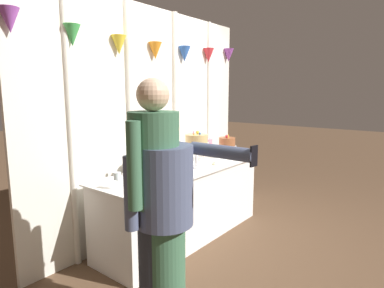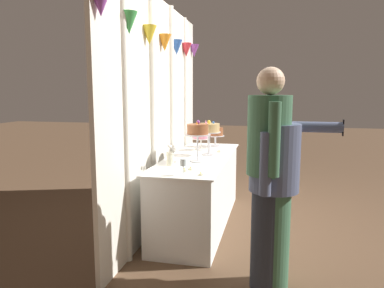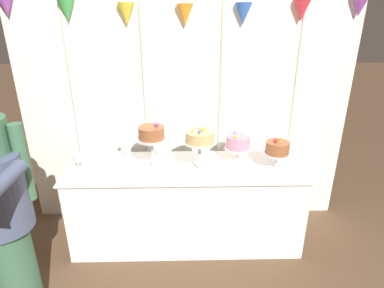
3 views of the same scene
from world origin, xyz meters
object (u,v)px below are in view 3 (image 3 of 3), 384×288
Objects in this scene: cake_display_rightmost at (277,149)px; tealight_far_right at (225,174)px; cake_display_midleft at (200,140)px; wine_glass at (77,159)px; cake_table at (187,204)px; tealight_far_left at (77,177)px; tealight_near_left at (94,168)px; cake_display_midright at (238,143)px; guest_man_pink_jacket at (3,224)px; flower_vase at (127,150)px; tealight_near_right at (104,169)px; cake_display_leftmost at (152,136)px.

tealight_far_right is (-0.46, -0.12, -0.17)m from cake_display_rightmost.
tealight_far_right is at bearing -165.44° from cake_display_rightmost.
cake_display_midleft is 1.06m from wine_glass.
tealight_far_right is (0.32, -0.18, 0.40)m from cake_table.
tealight_near_left is at bearing 61.73° from tealight_far_left.
wine_glass is (-1.39, -0.12, -0.08)m from cake_display_midright.
tealight_far_left is at bearing 65.82° from guest_man_pink_jacket.
cake_display_midleft is 0.68m from cake_display_rightmost.
flower_vase reaches higher than tealight_near_right.
cake_display_leftmost is 0.60m from tealight_near_left.
tealight_far_left is 0.23m from tealight_near_right.
cake_display_leftmost is 0.41m from cake_display_midleft.
cake_display_leftmost reaches higher than wine_glass.
tealight_near_left is (-1.27, -0.11, -0.17)m from cake_display_midright.
flower_vase is 5.12× the size of tealight_far_left.
guest_man_pink_jacket is at bearing -156.72° from tealight_far_right.
cake_table is 0.91m from tealight_near_left.
guest_man_pink_jacket is (-1.50, -0.65, 0.00)m from tealight_far_right.
flower_vase is 0.95m from tealight_far_right.
cake_table is at bearing 2.27° from tealight_near_left.
flower_vase reaches higher than tealight_far_left.
cake_display_midright is (0.35, 0.16, -0.10)m from cake_display_midleft.
cake_display_midleft is at bearing 6.29° from tealight_far_left.
cake_display_rightmost is 6.97× the size of tealight_far_left.
tealight_far_right is (1.22, 0.02, 0.00)m from tealight_far_left.
tealight_far_left is (-1.01, -0.11, -0.28)m from cake_display_midleft.
cake_display_midleft is 2.75× the size of wine_glass.
cake_display_leftmost is 1.08m from cake_display_rightmost.
cake_table is 44.96× the size of tealight_far_right.
cake_display_rightmost reaches higher than tealight_near_right.
cake_display_midright reaches higher than tealight_far_left.
cake_display_leftmost is at bearing -1.03° from tealight_near_left.
flower_vase is (-0.67, 0.26, -0.20)m from cake_display_midleft.
flower_vase is (-0.26, 0.22, -0.22)m from cake_display_leftmost.
tealight_near_left reaches higher than tealight_far_left.
tealight_near_right is at bearing 173.77° from tealight_far_right.
flower_vase is (0.38, 0.23, -0.02)m from wine_glass.
cake_display_leftmost reaches higher than cake_display_midleft.
tealight_far_right is (0.21, -0.09, -0.28)m from cake_display_midleft.
tealight_near_left is at bearing -141.19° from flower_vase.
cake_display_leftmost is at bearing -171.28° from cake_display_midright.
guest_man_pink_jacket is at bearing -150.41° from cake_display_midleft.
cake_display_midleft is 0.97m from tealight_near_left.
tealight_near_left is at bearing -177.73° from cake_table.
tealight_near_left is (-0.52, 0.01, -0.30)m from cake_display_leftmost.
tealight_near_left is at bearing 179.11° from cake_display_rightmost.
cake_display_leftmost reaches higher than cake_display_midright.
cake_display_leftmost is 9.98× the size of tealight_far_left.
wine_glass is at bearing -176.86° from cake_table.
tealight_far_left is 0.68m from guest_man_pink_jacket.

